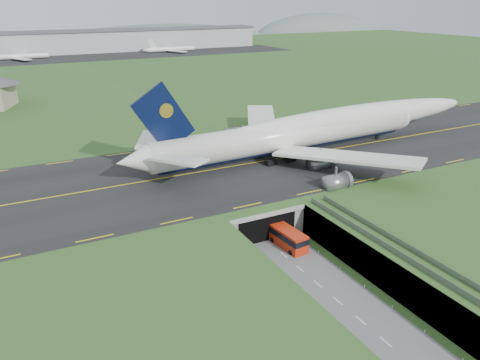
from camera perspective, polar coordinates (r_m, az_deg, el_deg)
ground at (r=82.24m, az=6.15°, el=-9.86°), size 900.00×900.00×0.00m
airfield_deck at (r=80.73m, az=6.23°, el=-8.03°), size 800.00×800.00×6.00m
trench_road at (r=77.05m, az=9.25°, el=-12.29°), size 12.00×75.00×0.20m
taxiway at (r=105.92m, az=-3.46°, el=1.21°), size 800.00×44.00×0.18m
tunnel_portal at (r=93.38m, az=0.64°, el=-3.42°), size 17.00×22.30×6.00m
guideway at (r=73.98m, az=21.95°, el=-10.48°), size 3.00×53.00×7.05m
jumbo_jet at (r=118.86m, az=9.33°, el=6.12°), size 104.58×65.37×21.64m
shuttle_tram at (r=85.68m, az=5.86°, el=-7.06°), size 3.82×8.53×3.36m
cargo_terminal at (r=360.99m, az=-21.60°, el=15.34°), size 320.00×67.00×15.60m
distant_hills at (r=501.39m, az=-15.64°, el=15.21°), size 700.00×91.00×60.00m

